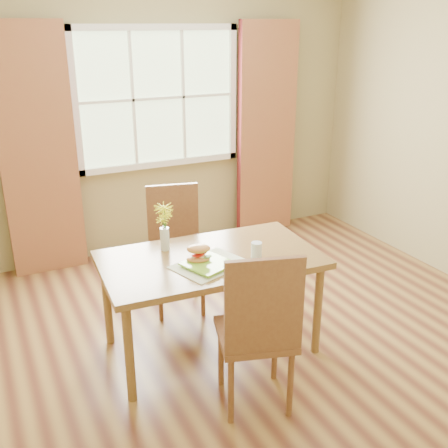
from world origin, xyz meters
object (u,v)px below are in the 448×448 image
Objects in this scene: dining_table at (210,266)px; water_glass at (256,251)px; chair_far at (176,242)px; chair_near at (259,327)px; flower_vase at (164,222)px; croissant_sandwich at (199,253)px.

water_glass is at bearing -25.80° from dining_table.
dining_table is 1.52× the size of chair_far.
flower_vase is (-0.20, 0.95, 0.35)m from chair_near.
chair_far reaches higher than croissant_sandwich.
chair_near reaches higher than dining_table.
chair_far is 0.92m from water_glass.
croissant_sandwich is at bearing -144.25° from dining_table.
chair_near is (-0.03, -0.71, -0.07)m from dining_table.
chair_far is (0.04, 1.41, -0.03)m from chair_near.
chair_near reaches higher than croissant_sandwich.
chair_near reaches higher than chair_far.
croissant_sandwich is 0.36m from flower_vase.
croissant_sandwich is at bearing -87.25° from chair_far.
flower_vase reaches higher than croissant_sandwich.
flower_vase is at bearing 136.54° from dining_table.
dining_table is at bearing 52.08° from croissant_sandwich.
water_glass is at bearing -61.08° from chair_far.
croissant_sandwich is (-0.12, -0.07, 0.15)m from dining_table.
water_glass reaches higher than dining_table.
water_glass is (0.25, -0.85, 0.22)m from chair_far.
chair_far is 9.09× the size of water_glass.
water_glass is 0.33× the size of flower_vase.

